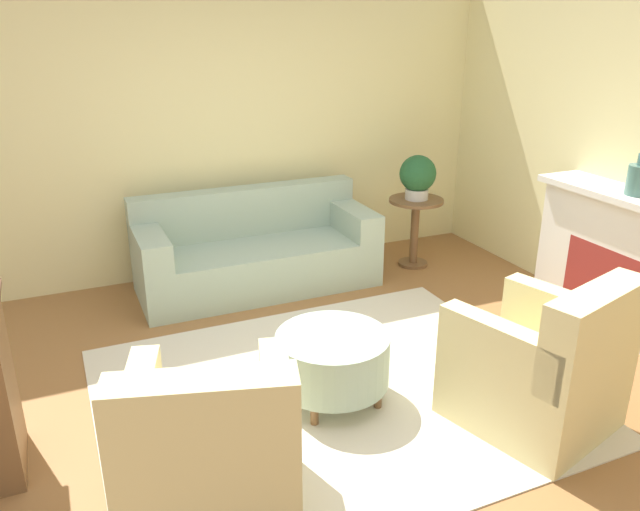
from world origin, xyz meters
TOP-DOWN VIEW (x-y plane):
  - ground_plane at (0.00, 0.00)m, footprint 16.00×16.00m
  - wall_back at (0.00, 2.49)m, footprint 8.85×0.12m
  - rug at (0.00, 0.00)m, footprint 2.92×2.45m
  - couch at (0.11, 1.89)m, footprint 2.10×0.85m
  - armchair_left at (-0.99, -0.78)m, footprint 0.98×1.02m
  - armchair_right at (0.99, -0.78)m, footprint 0.98×1.02m
  - ottoman_table at (-0.03, -0.04)m, footprint 0.72×0.72m
  - side_table at (1.69, 1.76)m, footprint 0.52×0.52m
  - fireplace at (2.43, -0.05)m, footprint 0.44×1.58m
  - vase_mantel_near at (2.41, -0.05)m, footprint 0.19×0.19m
  - potted_plant_on_side_table at (1.69, 1.76)m, footprint 0.35×0.35m

SIDE VIEW (x-z plane):
  - ground_plane at x=0.00m, z-range 0.00..0.00m
  - rug at x=0.00m, z-range 0.00..0.01m
  - ottoman_table at x=-0.03m, z-range 0.07..0.51m
  - couch at x=0.11m, z-range -0.11..0.74m
  - armchair_left at x=-0.99m, z-range -0.11..0.85m
  - armchair_right at x=0.99m, z-range -0.11..0.85m
  - side_table at x=1.69m, z-range 0.12..0.80m
  - fireplace at x=2.43m, z-range 0.03..1.11m
  - potted_plant_on_side_table at x=1.69m, z-range 0.69..1.11m
  - vase_mantel_near at x=2.41m, z-range 1.06..1.36m
  - wall_back at x=0.00m, z-range 0.00..2.80m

